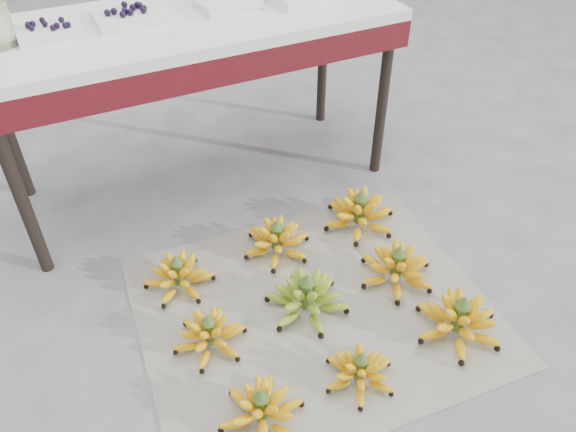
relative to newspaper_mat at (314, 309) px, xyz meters
name	(u,v)px	position (x,y,z in m)	size (l,w,h in m)	color
ground	(320,300)	(0.04, 0.03, 0.00)	(60.00, 60.00, 0.00)	slate
newspaper_mat	(314,309)	(0.00, 0.00, 0.00)	(1.25, 1.05, 0.01)	white
bunch_front_left	(262,410)	(-0.36, -0.32, 0.06)	(0.31, 0.31, 0.16)	yellow
bunch_front_center	(360,371)	(-0.01, -0.33, 0.05)	(0.31, 0.31, 0.14)	yellow
bunch_front_right	(459,320)	(0.40, -0.32, 0.07)	(0.37, 0.37, 0.18)	yellow
bunch_mid_left	(210,335)	(-0.40, 0.02, 0.06)	(0.31, 0.31, 0.15)	yellow
bunch_mid_center	(307,297)	(-0.03, 0.01, 0.07)	(0.32, 0.32, 0.18)	#699C28
bunch_mid_right	(397,268)	(0.35, -0.01, 0.06)	(0.38, 0.38, 0.18)	yellow
bunch_back_left	(179,276)	(-0.40, 0.33, 0.06)	(0.34, 0.34, 0.16)	yellow
bunch_back_center	(277,241)	(0.01, 0.34, 0.06)	(0.35, 0.35, 0.17)	yellow
bunch_back_right	(360,213)	(0.40, 0.34, 0.07)	(0.39, 0.39, 0.19)	yellow
vendor_table	(191,38)	(-0.07, 0.94, 0.70)	(1.66, 0.66, 0.80)	black
tray_far_left	(49,31)	(-0.59, 0.96, 0.81)	(0.22, 0.16, 0.06)	silver
tray_left	(129,17)	(-0.30, 0.97, 0.82)	(0.26, 0.19, 0.07)	silver
tray_right	(228,4)	(0.09, 0.95, 0.81)	(0.25, 0.19, 0.04)	silver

